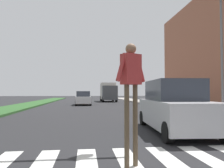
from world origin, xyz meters
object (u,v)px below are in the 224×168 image
suv_crossing (175,107)px  sedan_midblock (83,99)px  pedestrian_performer (131,84)px  truck_box_delivery (108,92)px  street_lamp_right (220,42)px

suv_crossing → sedan_midblock: size_ratio=1.03×
pedestrian_performer → truck_box_delivery: bearing=84.9°
street_lamp_right → suv_crossing: size_ratio=1.59×
suv_crossing → street_lamp_right: bearing=42.2°
street_lamp_right → sedan_midblock: (-8.43, 14.36, -3.83)m
street_lamp_right → suv_crossing: (-4.75, -4.30, -3.66)m
pedestrian_performer → truck_box_delivery: (2.85, 32.06, -0.03)m
pedestrian_performer → suv_crossing: pedestrian_performer is taller
suv_crossing → sedan_midblock: 19.02m
sedan_midblock → truck_box_delivery: 10.54m
street_lamp_right → pedestrian_performer: (-7.22, -8.01, -2.93)m
street_lamp_right → truck_box_delivery: 24.62m
street_lamp_right → truck_box_delivery: street_lamp_right is taller
suv_crossing → sedan_midblock: (-3.68, 18.66, -0.16)m
suv_crossing → truck_box_delivery: (0.38, 28.35, 0.70)m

